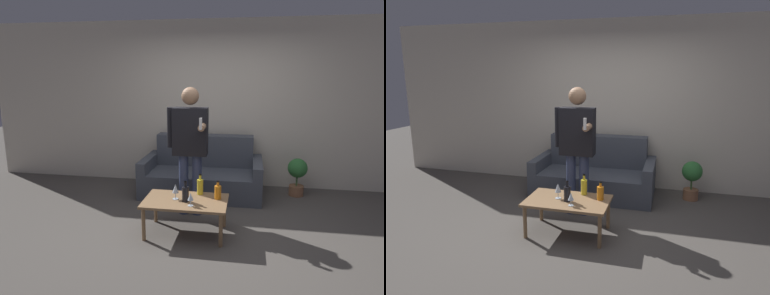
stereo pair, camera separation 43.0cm
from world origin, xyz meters
The scene contains 11 objects.
ground_plane centered at (0.00, 0.00, 0.00)m, with size 16.00×16.00×0.00m, color #514C47.
wall_back centered at (0.00, 2.00, 1.35)m, with size 8.00×0.06×2.70m.
couch centered at (-0.17, 1.50, 0.31)m, with size 1.83×0.94×0.88m.
coffee_table centered at (-0.17, 0.05, 0.37)m, with size 0.98×0.60×0.42m.
bottle_orange centered at (0.20, 0.15, 0.51)m, with size 0.08×0.08×0.22m.
bottle_green centered at (-0.16, 0.01, 0.52)m, with size 0.08×0.08×0.24m.
bottle_dark centered at (-0.03, 0.27, 0.52)m, with size 0.08×0.08×0.26m.
wine_glass_near centered at (-0.29, 0.06, 0.55)m, with size 0.07×0.07×0.18m.
wine_glass_far centered at (-0.08, -0.11, 0.52)m, with size 0.07×0.07×0.15m.
person_standing_front centered at (-0.22, 0.64, 0.99)m, with size 0.53×0.44×1.70m.
potted_plant centered at (1.29, 1.60, 0.36)m, with size 0.30×0.30×0.59m.
Camera 2 is at (0.96, -3.55, 1.89)m, focal length 32.00 mm.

